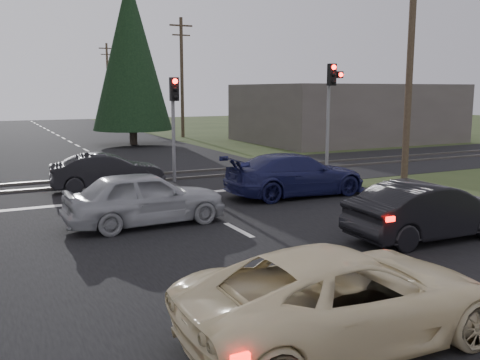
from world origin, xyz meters
TOP-DOWN VIEW (x-y plane):
  - ground at (0.00, 0.00)m, footprint 120.00×120.00m
  - road at (0.00, 10.00)m, footprint 14.00×100.00m
  - rail_corridor at (0.00, 12.00)m, footprint 120.00×8.00m
  - stop_line at (0.00, 8.20)m, footprint 13.00×0.35m
  - rail_near at (0.00, 11.20)m, footprint 120.00×0.12m
  - rail_far at (0.00, 12.80)m, footprint 120.00×0.12m
  - traffic_signal_right at (7.55, 9.47)m, footprint 0.68×0.48m
  - traffic_signal_center at (1.00, 10.68)m, footprint 0.32×0.48m
  - utility_pole_near at (8.50, 6.00)m, footprint 1.80×0.26m
  - utility_pole_mid at (8.50, 30.00)m, footprint 1.80×0.26m
  - utility_pole_far at (8.50, 55.00)m, footprint 1.80×0.26m
  - conifer_tree at (3.50, 26.00)m, footprint 5.20×5.20m
  - building_right at (18.00, 22.00)m, footprint 14.00×10.00m
  - cream_coupe at (-1.38, -3.28)m, footprint 5.00×2.38m
  - dark_hatchback at (3.82, 0.19)m, footprint 4.32×1.60m
  - silver_car at (-1.99, 4.67)m, footprint 4.39×1.89m
  - blue_sedan at (3.83, 6.29)m, footprint 5.09×2.18m
  - dark_car_far at (-1.75, 10.33)m, footprint 4.14×1.77m

SIDE VIEW (x-z plane):
  - ground at x=0.00m, z-range 0.00..0.00m
  - road at x=0.00m, z-range 0.00..0.01m
  - rail_corridor at x=0.00m, z-range 0.00..0.01m
  - stop_line at x=0.00m, z-range 0.01..0.01m
  - rail_near at x=0.00m, z-range 0.00..0.10m
  - rail_far at x=0.00m, z-range 0.00..0.10m
  - dark_car_far at x=-1.75m, z-range 0.00..1.33m
  - cream_coupe at x=-1.38m, z-range 0.00..1.38m
  - dark_hatchback at x=3.82m, z-range 0.00..1.41m
  - blue_sedan at x=3.83m, z-range 0.00..1.46m
  - silver_car at x=-1.99m, z-range 0.00..1.48m
  - building_right at x=18.00m, z-range 0.00..4.00m
  - traffic_signal_center at x=1.00m, z-range 0.76..4.86m
  - traffic_signal_right at x=7.55m, z-range 0.96..5.66m
  - utility_pole_near at x=8.50m, z-range 0.23..9.23m
  - utility_pole_mid at x=8.50m, z-range 0.23..9.23m
  - utility_pole_far at x=8.50m, z-range 0.23..9.23m
  - conifer_tree at x=3.50m, z-range 0.49..11.49m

